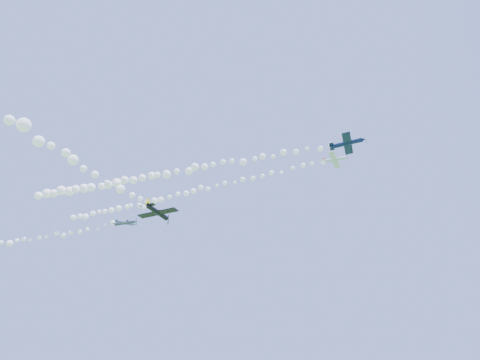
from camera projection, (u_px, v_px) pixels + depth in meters
The scene contains 7 objects.
plane_white at pixel (334, 159), 98.05m from camera, with size 6.50×6.77×2.21m.
smoke_trail_white at pixel (181, 194), 115.02m from camera, with size 85.14×6.62×2.79m, color white, non-canonical shape.
plane_navy at pixel (347, 143), 83.16m from camera, with size 7.85×8.32×2.11m.
smoke_trail_navy at pixel (169, 173), 94.52m from camera, with size 76.57×16.24×3.05m, color white, non-canonical shape.
plane_grey at pixel (125, 223), 93.57m from camera, with size 6.29×6.56×1.98m.
smoke_trail_grey at pixel (2, 244), 105.82m from camera, with size 73.21×11.49×2.93m, color white, non-canonical shape.
plane_black at pixel (158, 212), 73.05m from camera, with size 8.02×7.58×2.49m.
Camera 1 is at (43.75, -73.10, 6.29)m, focal length 30.00 mm.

